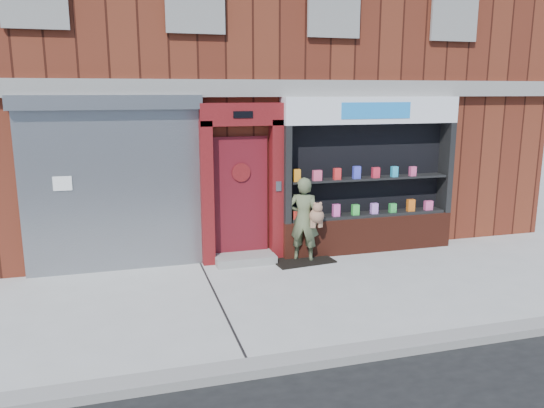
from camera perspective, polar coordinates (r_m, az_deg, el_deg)
name	(u,v)px	position (r m, az deg, el deg)	size (l,w,h in m)	color
ground	(316,291)	(8.52, 4.70, -9.33)	(80.00, 80.00, 0.00)	#9E9E99
curb	(379,350)	(6.71, 11.43, -15.15)	(60.00, 0.30, 0.12)	gray
building	(233,54)	(13.73, -4.19, 15.77)	(12.00, 8.16, 8.00)	#531E12
shutter_bay	(112,174)	(9.44, -16.81, 3.12)	(3.10, 0.30, 3.04)	gray
red_door_bay	(242,183)	(9.65, -3.24, 2.22)	(1.52, 0.58, 2.90)	#560E11
pharmacy_bay	(368,182)	(10.45, 10.30, 2.33)	(3.50, 0.41, 3.00)	#531F13
woman	(305,219)	(9.78, 3.52, -1.62)	(0.68, 0.61, 1.57)	#535D3D
doormat	(301,259)	(9.99, 3.17, -5.98)	(1.10, 0.77, 0.03)	black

